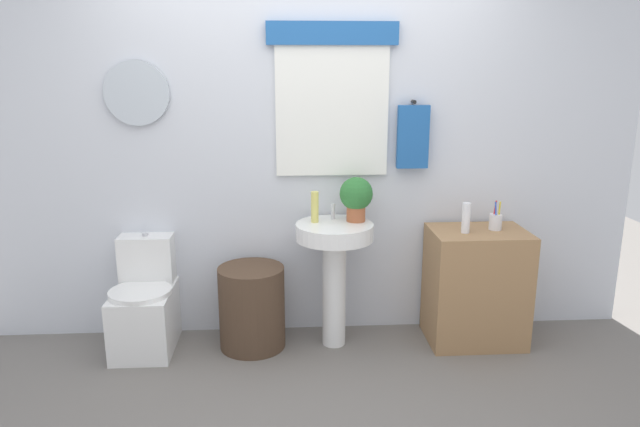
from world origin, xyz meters
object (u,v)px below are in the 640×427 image
pedestal_sink (334,256)px  wooden_cabinet (476,286)px  potted_plant (356,196)px  toothbrush_cup (496,221)px  laundry_hamper (252,307)px  soap_bottle (315,207)px  toilet (145,306)px  lotion_bottle (466,218)px

pedestal_sink → wooden_cabinet: size_ratio=1.08×
potted_plant → toothbrush_cup: (0.89, -0.04, -0.17)m
laundry_hamper → soap_bottle: (0.41, 0.05, 0.64)m
toilet → wooden_cabinet: bearing=-0.8°
toilet → lotion_bottle: size_ratio=3.81×
soap_bottle → toothbrush_cup: size_ratio=1.05×
soap_bottle → lotion_bottle: (0.94, -0.09, -0.06)m
laundry_hamper → lotion_bottle: bearing=-1.7°
soap_bottle → toothbrush_cup: bearing=-1.5°
lotion_bottle → toothbrush_cup: (0.21, 0.06, -0.04)m
wooden_cabinet → lotion_bottle: lotion_bottle is taller
soap_bottle → toothbrush_cup: (1.15, -0.03, -0.10)m
laundry_hamper → lotion_bottle: size_ratio=2.80×
pedestal_sink → potted_plant: (0.14, 0.06, 0.37)m
laundry_hamper → pedestal_sink: bearing=0.0°
lotion_bottle → toilet: bearing=178.0°
laundry_hamper → toothbrush_cup: bearing=0.7°
soap_bottle → wooden_cabinet: bearing=-2.7°
wooden_cabinet → potted_plant: (-0.78, 0.06, 0.60)m
potted_plant → pedestal_sink: bearing=-156.8°
pedestal_sink → potted_plant: 0.40m
laundry_hamper → toilet: bearing=177.3°
wooden_cabinet → soap_bottle: 1.17m
toilet → laundry_hamper: 0.68m
pedestal_sink → toilet: bearing=178.5°
toilet → pedestal_sink: pedestal_sink is taller
pedestal_sink → wooden_cabinet: bearing=0.0°
wooden_cabinet → potted_plant: 0.99m
toilet → potted_plant: bearing=1.2°
laundry_hamper → toothbrush_cup: toothbrush_cup is taller
soap_bottle → potted_plant: (0.26, 0.01, 0.06)m
toothbrush_cup → pedestal_sink: bearing=-178.9°
laundry_hamper → soap_bottle: 0.76m
potted_plant → lotion_bottle: (0.68, -0.10, -0.13)m
soap_bottle → toilet: bearing=-179.0°
toilet → soap_bottle: size_ratio=3.72×
pedestal_sink → toothbrush_cup: size_ratio=4.37×
pedestal_sink → potted_plant: size_ratio=2.87×
toilet → toothbrush_cup: bearing=-0.3°
soap_bottle → potted_plant: potted_plant is taller
pedestal_sink → toothbrush_cup: (1.03, 0.02, 0.21)m
laundry_hamper → soap_bottle: size_ratio=2.73×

